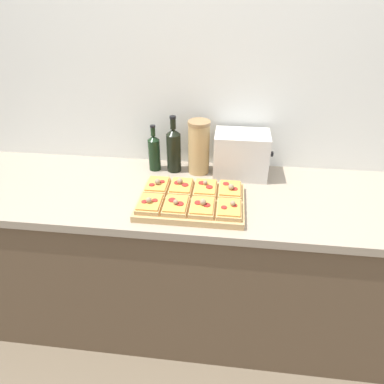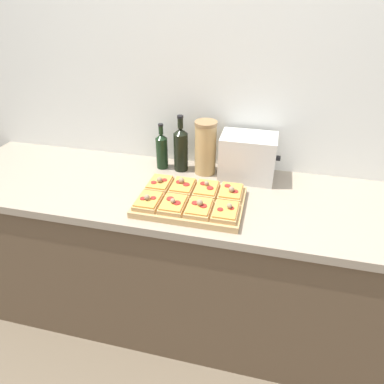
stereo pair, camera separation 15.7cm
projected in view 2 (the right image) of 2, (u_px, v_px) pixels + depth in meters
name	position (u px, v px, depth m)	size (l,w,h in m)	color
ground_plane	(184.00, 362.00, 1.87)	(12.00, 12.00, 0.00)	brown
wall_back	(214.00, 101.00, 1.78)	(6.00, 0.06, 2.50)	silver
kitchen_counter	(198.00, 261.00, 1.90)	(2.63, 0.67, 0.90)	brown
cutting_board	(190.00, 202.00, 1.57)	(0.48, 0.34, 0.03)	tan
pizza_slice_back_left	(160.00, 183.00, 1.65)	(0.11, 0.15, 0.05)	tan
pizza_slice_back_midleft	(183.00, 186.00, 1.63)	(0.11, 0.15, 0.06)	tan
pizza_slice_back_midright	(206.00, 189.00, 1.61)	(0.11, 0.15, 0.05)	tan
pizza_slice_back_right	(231.00, 192.00, 1.58)	(0.11, 0.15, 0.06)	tan
pizza_slice_front_left	(148.00, 201.00, 1.52)	(0.11, 0.15, 0.05)	tan
pizza_slice_front_midleft	(173.00, 204.00, 1.50)	(0.11, 0.15, 0.05)	tan
pizza_slice_front_midright	(199.00, 208.00, 1.47)	(0.11, 0.15, 0.06)	tan
pizza_slice_front_right	(226.00, 211.00, 1.45)	(0.11, 0.15, 0.05)	tan
olive_oil_bottle	(162.00, 150.00, 1.84)	(0.06, 0.06, 0.25)	black
wine_bottle	(181.00, 148.00, 1.81)	(0.08, 0.08, 0.30)	black
grain_jar_tall	(205.00, 148.00, 1.77)	(0.12, 0.12, 0.28)	tan
toaster_oven	(248.00, 157.00, 1.73)	(0.30, 0.19, 0.23)	beige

